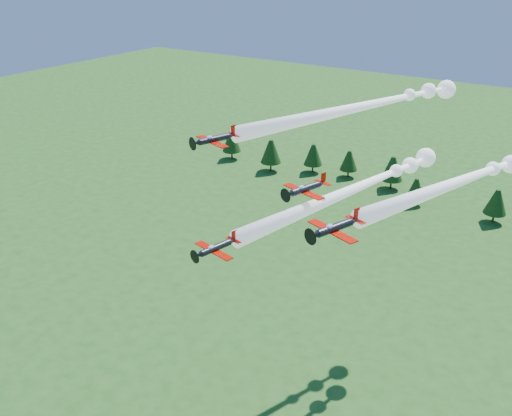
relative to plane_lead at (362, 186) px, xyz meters
The scene contains 5 objects.
plane_lead is the anchor object (origin of this frame).
plane_left 16.35m from the plane_lead, 109.91° to the left, with size 23.87×57.97×3.70m.
plane_right 16.65m from the plane_lead, ahead, with size 20.71×47.65×3.70m.
plane_slot 13.20m from the plane_lead, 108.70° to the right, with size 7.90×8.78×2.78m.
treeline 95.39m from the plane_lead, 95.64° to the left, with size 175.82×17.03×11.84m.
Camera 1 is at (38.45, -61.92, 75.17)m, focal length 40.00 mm.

